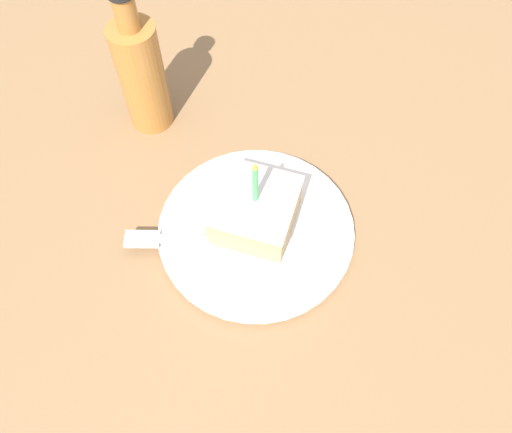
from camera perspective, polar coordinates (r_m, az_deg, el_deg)
The scene contains 5 objects.
ground_plane at distance 0.68m, azimuth 1.75°, elevation -3.31°, with size 2.40×2.40×0.04m.
plate at distance 0.65m, azimuth 0.00°, elevation -1.58°, with size 0.26×0.26×0.02m.
cake_slice at distance 0.63m, azimuth -0.08°, elevation 0.74°, with size 0.10×0.10×0.13m.
fork at distance 0.64m, azimuth -7.47°, elevation -2.63°, with size 0.19×0.07×0.00m.
bottle at distance 0.74m, azimuth -12.96°, elevation 15.63°, with size 0.06×0.06×0.22m.
Camera 1 is at (-0.07, 0.31, 0.58)m, focal length 35.00 mm.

